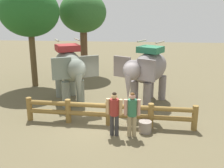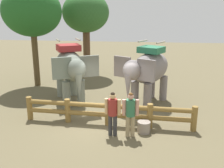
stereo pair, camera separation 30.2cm
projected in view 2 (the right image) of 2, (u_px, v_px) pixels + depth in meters
ground_plane at (108, 125)px, 11.24m from camera, size 60.00×60.00×0.00m
log_fence at (108, 111)px, 11.12m from camera, size 7.31×0.54×1.05m
elephant_near_left at (70, 68)px, 13.54m from camera, size 3.06×3.88×3.31m
elephant_center at (148, 70)px, 13.24m from camera, size 3.06×3.79×3.25m
tourist_woman_in_black at (113, 111)px, 10.05m from camera, size 0.63×0.38×1.77m
tourist_man_in_blue at (130, 112)px, 9.97m from camera, size 0.63×0.38×1.78m
tree_far_left at (32, 12)px, 15.91m from camera, size 3.58×3.58×6.17m
tree_back_center at (86, 13)px, 18.82m from camera, size 3.35×3.35×5.98m
feed_bucket at (144, 127)px, 10.51m from camera, size 0.52×0.52×0.46m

